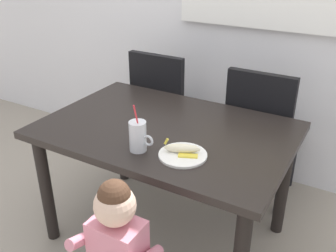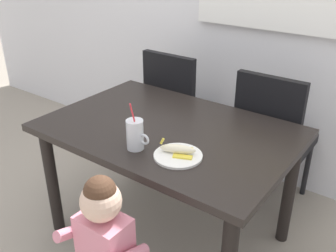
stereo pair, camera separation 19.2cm
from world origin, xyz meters
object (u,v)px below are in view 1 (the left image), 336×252
(dining_table, at_px, (166,143))
(milk_cup, at_px, (138,138))
(dining_chair_right, at_px, (261,129))
(snack_plate, at_px, (183,155))
(toddler_standing, at_px, (118,244))
(peeled_banana, at_px, (183,149))
(dining_chair_left, at_px, (165,106))

(dining_table, height_order, milk_cup, milk_cup)
(dining_chair_right, xyz_separation_m, snack_plate, (-0.13, -0.86, 0.21))
(toddler_standing, relative_size, snack_plate, 3.64)
(peeled_banana, bearing_deg, toddler_standing, -97.80)
(milk_cup, height_order, snack_plate, milk_cup)
(peeled_banana, bearing_deg, snack_plate, -58.17)
(dining_chair_left, distance_m, milk_cup, 1.06)
(snack_plate, bearing_deg, peeled_banana, 121.83)
(peeled_banana, bearing_deg, dining_table, 135.04)
(dining_chair_right, relative_size, peeled_banana, 5.46)
(dining_table, xyz_separation_m, dining_chair_right, (0.35, 0.63, -0.10))
(dining_chair_right, distance_m, milk_cup, 1.02)
(milk_cup, bearing_deg, snack_plate, 14.74)
(dining_chair_right, relative_size, toddler_standing, 1.15)
(toddler_standing, xyz_separation_m, snack_plate, (0.07, 0.44, 0.22))
(dining_table, relative_size, peeled_banana, 7.65)
(dining_chair_right, relative_size, snack_plate, 4.17)
(dining_table, xyz_separation_m, snack_plate, (0.22, -0.23, 0.11))
(snack_plate, bearing_deg, toddler_standing, -99.05)
(dining_chair_left, height_order, dining_chair_right, same)
(dining_chair_right, bearing_deg, dining_table, 60.86)
(dining_chair_right, distance_m, snack_plate, 0.90)
(dining_table, bearing_deg, dining_chair_left, 120.98)
(dining_table, xyz_separation_m, toddler_standing, (0.15, -0.66, -0.12))
(milk_cup, relative_size, peeled_banana, 1.42)
(snack_plate, bearing_deg, dining_chair_left, 124.92)
(toddler_standing, bearing_deg, peeled_banana, 82.20)
(dining_chair_left, relative_size, dining_chair_right, 1.00)
(dining_table, distance_m, toddler_standing, 0.69)
(dining_chair_right, xyz_separation_m, peeled_banana, (-0.14, -0.85, 0.23))
(peeled_banana, bearing_deg, dining_chair_left, 124.96)
(dining_table, bearing_deg, toddler_standing, -76.95)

